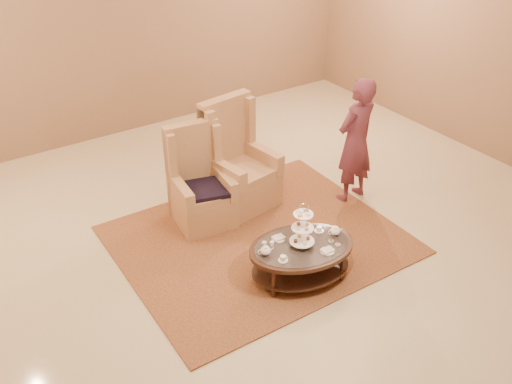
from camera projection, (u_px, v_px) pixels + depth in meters
ground at (275, 261)px, 6.24m from camera, size 8.00×8.00×0.00m
ceiling at (275, 261)px, 6.24m from camera, size 8.00×8.00×0.02m
wall_back at (116, 19)px, 8.14m from camera, size 8.00×0.04×3.50m
rug at (259, 239)px, 6.57m from camera, size 3.12×2.61×0.02m
tea_table at (301, 251)px, 5.85m from camera, size 1.26×1.01×0.93m
armchair_left at (200, 190)px, 6.73m from camera, size 0.72×0.74×1.20m
armchair_right at (237, 170)px, 7.06m from camera, size 0.83×0.85×1.35m
person at (355, 141)px, 6.94m from camera, size 0.63×0.46×1.61m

